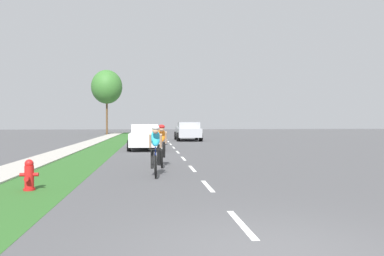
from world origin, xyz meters
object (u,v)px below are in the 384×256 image
fire_hydrant_red (29,175)px  pickup_silver (188,131)px  street_tree_far (107,87)px  sedan_white (145,137)px  cyclist_lead (155,150)px  cyclist_trailing (161,145)px

fire_hydrant_red → pickup_silver: 25.12m
pickup_silver → street_tree_far: size_ratio=0.61×
sedan_white → street_tree_far: bearing=101.0°
sedan_white → cyclist_lead: bearing=-87.6°
fire_hydrant_red → street_tree_far: size_ratio=0.09×
street_tree_far → pickup_silver: bearing=-61.4°
sedan_white → street_tree_far: street_tree_far is taller
fire_hydrant_red → sedan_white: size_ratio=0.18×
street_tree_far → sedan_white: bearing=-79.0°
fire_hydrant_red → sedan_white: sedan_white is taller
fire_hydrant_red → cyclist_trailing: 5.79m
cyclist_lead → pickup_silver: 22.36m
cyclist_trailing → street_tree_far: 36.99m
cyclist_trailing → pickup_silver: (2.91, 19.62, 0.02)m
pickup_silver → street_tree_far: 19.50m
fire_hydrant_red → street_tree_far: 41.29m
pickup_silver → street_tree_far: street_tree_far is taller
cyclist_lead → sedan_white: bearing=92.4°
cyclist_lead → sedan_white: (-0.48, 11.35, -0.04)m
cyclist_trailing → pickup_silver: 19.84m
cyclist_lead → street_tree_far: bearing=98.5°
fire_hydrant_red → street_tree_far: street_tree_far is taller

